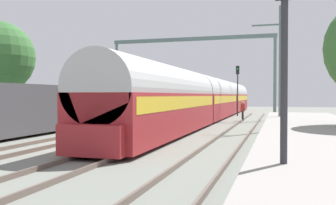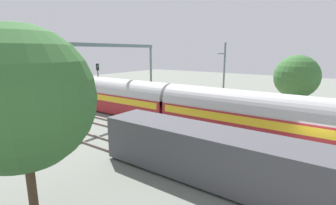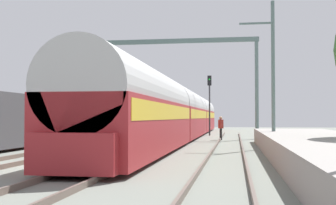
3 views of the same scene
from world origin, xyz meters
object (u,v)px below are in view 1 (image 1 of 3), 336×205
at_px(freight_car, 45,108).
at_px(railway_signal_near, 284,46).
at_px(catenary_gantry, 191,58).
at_px(railway_signal_far, 238,84).
at_px(person_crossing, 243,109).
at_px(passenger_train, 212,98).

distance_m(freight_car, railway_signal_near, 18.59).
bearing_deg(catenary_gantry, railway_signal_far, 56.87).
height_order(railway_signal_near, railway_signal_far, railway_signal_far).
xyz_separation_m(person_crossing, railway_signal_near, (3.07, -25.24, 2.21)).
xyz_separation_m(railway_signal_near, railway_signal_far, (-4.33, 33.12, 0.23)).
bearing_deg(railway_signal_far, catenary_gantry, -123.13).
relative_size(passenger_train, railway_signal_near, 9.74).
bearing_deg(person_crossing, railway_signal_far, -18.64).
height_order(person_crossing, railway_signal_far, railway_signal_far).
distance_m(railway_signal_far, catenary_gantry, 7.45).
height_order(freight_car, railway_signal_far, railway_signal_far).
bearing_deg(freight_car, catenary_gantry, 68.98).
distance_m(passenger_train, railway_signal_near, 28.92).
bearing_deg(freight_car, passenger_train, 64.31).
bearing_deg(passenger_train, freight_car, -115.69).
height_order(passenger_train, freight_car, passenger_train).
relative_size(passenger_train, person_crossing, 28.44).
relative_size(passenger_train, freight_car, 3.78).
xyz_separation_m(freight_car, railway_signal_near, (13.99, -12.11, 1.76)).
height_order(passenger_train, catenary_gantry, catenary_gantry).
bearing_deg(catenary_gantry, railway_signal_near, -73.26).
bearing_deg(railway_signal_near, person_crossing, 96.93).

